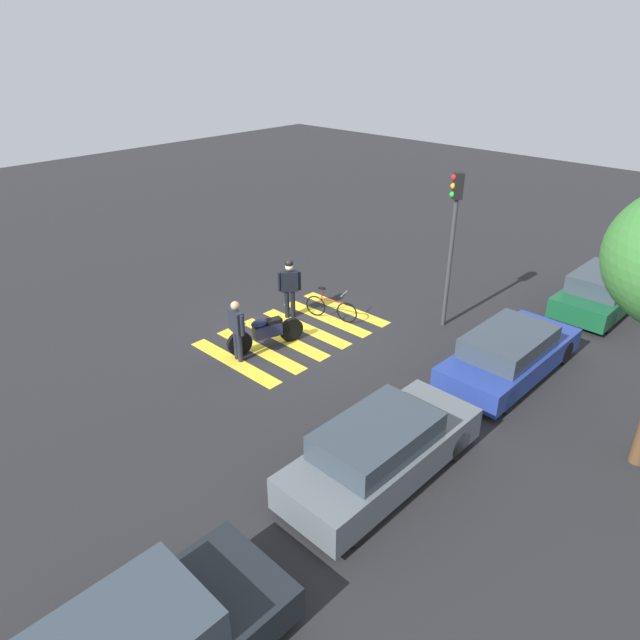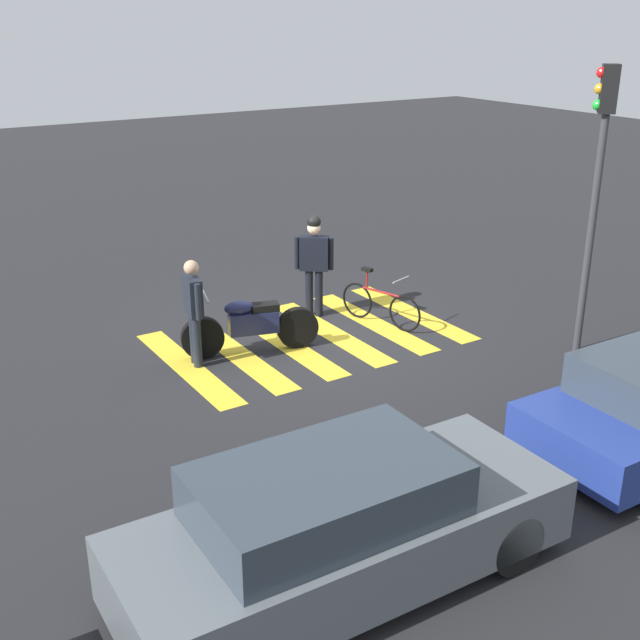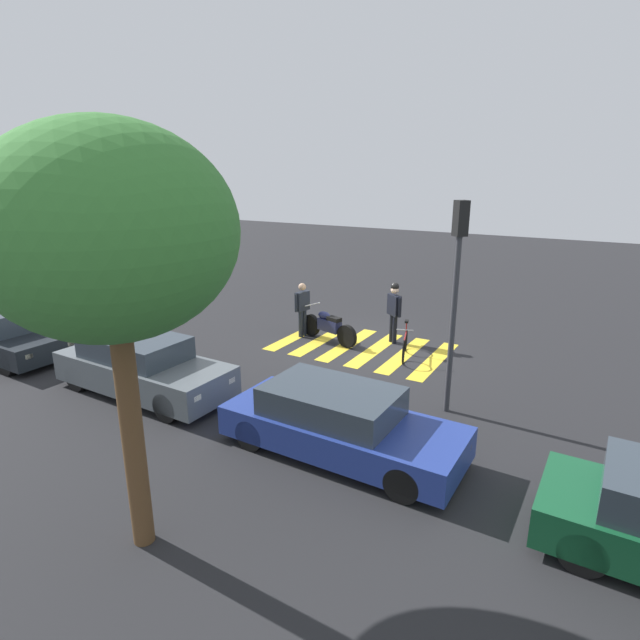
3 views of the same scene
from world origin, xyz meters
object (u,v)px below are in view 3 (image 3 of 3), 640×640
at_px(officer_by_motorcycle, 394,308).
at_px(officer_on_foot, 302,306).
at_px(car_grey_coupe, 142,367).
at_px(traffic_light_pole, 456,276).
at_px(leaning_bicycle, 405,344).
at_px(car_black_suv, 4,333).
at_px(car_blue_hatchback, 339,422).
at_px(police_motorcycle, 328,327).

bearing_deg(officer_by_motorcycle, officer_on_foot, 17.22).
xyz_separation_m(car_grey_coupe, traffic_light_pole, (-6.48, -2.68, 2.36)).
distance_m(leaning_bicycle, car_black_suv, 11.36).
height_order(officer_on_foot, car_black_suv, officer_on_foot).
xyz_separation_m(car_blue_hatchback, traffic_light_pole, (-1.24, -2.70, 2.41)).
distance_m(officer_by_motorcycle, traffic_light_pole, 5.00).
relative_size(car_grey_coupe, traffic_light_pole, 1.00).
distance_m(car_blue_hatchback, car_grey_coupe, 5.25).
distance_m(car_black_suv, traffic_light_pole, 12.48).
bearing_deg(officer_on_foot, car_grey_coupe, 79.96).
bearing_deg(traffic_light_pole, officer_by_motorcycle, -53.15).
relative_size(leaning_bicycle, car_grey_coupe, 0.37).
xyz_separation_m(police_motorcycle, car_grey_coupe, (1.94, 5.50, 0.19)).
distance_m(officer_by_motorcycle, car_grey_coupe, 7.40).
height_order(car_blue_hatchback, traffic_light_pole, traffic_light_pole).
bearing_deg(officer_by_motorcycle, police_motorcycle, 26.55).
bearing_deg(officer_by_motorcycle, car_blue_hatchback, 103.50).
height_order(car_grey_coupe, traffic_light_pole, traffic_light_pole).
bearing_deg(traffic_light_pole, car_black_suv, 13.43).
distance_m(car_blue_hatchback, traffic_light_pole, 3.82).
bearing_deg(car_grey_coupe, officer_on_foot, -100.04).
height_order(officer_by_motorcycle, traffic_light_pole, traffic_light_pole).
bearing_deg(leaning_bicycle, officer_on_foot, -2.40).
xyz_separation_m(car_blue_hatchback, car_grey_coupe, (5.25, -0.01, 0.06)).
relative_size(police_motorcycle, traffic_light_pole, 0.49).
relative_size(car_grey_coupe, car_black_suv, 1.03).
bearing_deg(car_black_suv, traffic_light_pole, -166.57).
bearing_deg(car_blue_hatchback, car_grey_coupe, -0.15).
height_order(police_motorcycle, car_black_suv, car_black_suv).
bearing_deg(officer_on_foot, officer_by_motorcycle, -162.78).
distance_m(police_motorcycle, car_black_suv, 9.30).
bearing_deg(officer_on_foot, car_black_suv, 41.62).
relative_size(police_motorcycle, car_grey_coupe, 0.49).
bearing_deg(car_black_suv, car_blue_hatchback, -179.20).
height_order(officer_by_motorcycle, car_grey_coupe, officer_by_motorcycle).
relative_size(police_motorcycle, officer_on_foot, 1.29).
bearing_deg(car_blue_hatchback, traffic_light_pole, -114.66).
distance_m(police_motorcycle, officer_on_foot, 1.09).
distance_m(officer_by_motorcycle, car_black_suv, 11.26).
distance_m(officer_on_foot, officer_by_motorcycle, 2.86).
bearing_deg(car_blue_hatchback, car_black_suv, 0.80).
bearing_deg(officer_on_foot, police_motorcycle, 177.79).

